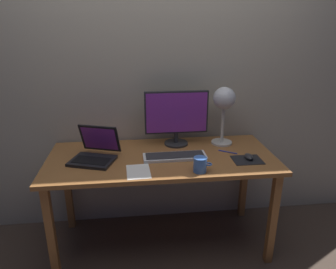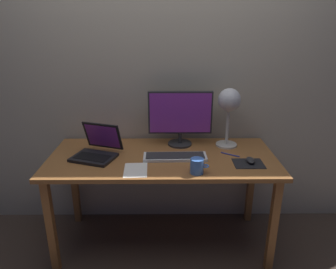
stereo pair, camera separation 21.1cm
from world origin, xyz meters
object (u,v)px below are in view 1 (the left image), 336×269
object	(u,v)px
monitor	(176,115)
pen	(228,152)
coffee_mug	(200,165)
keyboard_main	(175,156)
laptop	(96,150)
mouse	(249,157)
desk_lamp	(224,102)

from	to	relation	value
monitor	pen	world-z (taller)	monitor
coffee_mug	pen	xyz separation A→B (m)	(0.26, 0.28, -0.04)
keyboard_main	coffee_mug	size ratio (longest dim) A/B	3.70
monitor	coffee_mug	xyz separation A→B (m)	(0.09, -0.48, -0.18)
keyboard_main	coffee_mug	xyz separation A→B (m)	(0.13, -0.23, 0.04)
laptop	mouse	size ratio (longest dim) A/B	3.78
desk_lamp	pen	size ratio (longest dim) A/B	3.17
keyboard_main	mouse	distance (m)	0.51
mouse	pen	xyz separation A→B (m)	(-0.11, 0.13, -0.02)
laptop	mouse	world-z (taller)	laptop
mouse	pen	bearing A→B (deg)	129.96
monitor	desk_lamp	bearing A→B (deg)	-3.73
desk_lamp	mouse	distance (m)	0.45
monitor	mouse	bearing A→B (deg)	-36.05
laptop	coffee_mug	xyz separation A→B (m)	(0.67, -0.28, -0.01)
desk_lamp	coffee_mug	world-z (taller)	desk_lamp
laptop	coffee_mug	world-z (taller)	laptop
laptop	pen	bearing A→B (deg)	-0.36
keyboard_main	pen	xyz separation A→B (m)	(0.40, 0.05, -0.01)
keyboard_main	desk_lamp	size ratio (longest dim) A/B	1.00
monitor	pen	distance (m)	0.47
coffee_mug	mouse	bearing A→B (deg)	21.26
keyboard_main	pen	bearing A→B (deg)	7.28
keyboard_main	desk_lamp	bearing A→B (deg)	30.06
mouse	desk_lamp	bearing A→B (deg)	108.60
laptop	pen	xyz separation A→B (m)	(0.94, -0.01, -0.06)
desk_lamp	mouse	world-z (taller)	desk_lamp
keyboard_main	mouse	bearing A→B (deg)	-9.05
mouse	coffee_mug	bearing A→B (deg)	-158.74
monitor	desk_lamp	size ratio (longest dim) A/B	1.08
monitor	coffee_mug	size ratio (longest dim) A/B	4.00
keyboard_main	coffee_mug	distance (m)	0.26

